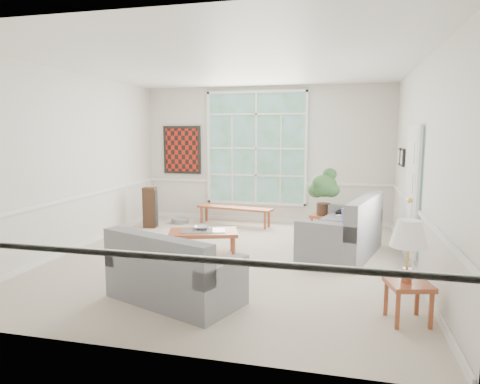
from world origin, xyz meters
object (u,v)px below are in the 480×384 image
at_px(loveseat_front, 175,266).
at_px(coffee_table, 203,243).
at_px(loveseat_right, 342,226).
at_px(end_table, 325,227).
at_px(side_table, 408,302).

relative_size(loveseat_front, coffee_table, 1.42).
relative_size(loveseat_right, loveseat_front, 1.16).
xyz_separation_m(loveseat_right, end_table, (-0.31, 1.03, -0.26)).
height_order(loveseat_right, side_table, loveseat_right).
height_order(coffee_table, end_table, end_table).
bearing_deg(end_table, loveseat_front, -114.75).
bearing_deg(end_table, coffee_table, -139.62).
relative_size(end_table, side_table, 1.07).
xyz_separation_m(coffee_table, end_table, (1.87, 1.59, 0.03)).
relative_size(loveseat_right, coffee_table, 1.66).
bearing_deg(coffee_table, end_table, 22.54).
bearing_deg(side_table, loveseat_right, 106.20).
distance_m(coffee_table, end_table, 2.46).
bearing_deg(loveseat_right, end_table, 122.17).
height_order(loveseat_right, loveseat_front, loveseat_right).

